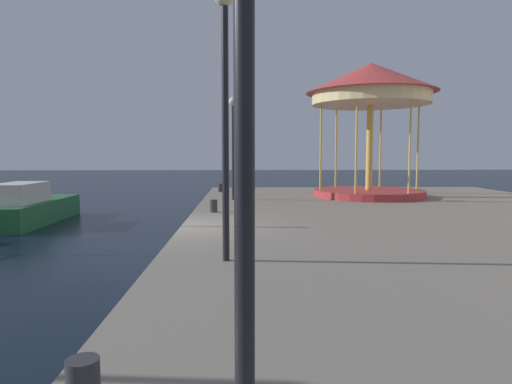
% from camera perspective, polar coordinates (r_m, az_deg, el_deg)
% --- Properties ---
extents(ground_plane, '(120.00, 120.00, 0.00)m').
position_cam_1_polar(ground_plane, '(11.91, -9.50, -8.05)').
color(ground_plane, black).
extents(quay_dock, '(14.59, 25.67, 0.80)m').
position_cam_1_polar(quay_dock, '(13.05, 24.29, -5.49)').
color(quay_dock, gray).
rests_on(quay_dock, ground).
extents(motorboat_green, '(1.85, 5.42, 1.59)m').
position_cam_1_polar(motorboat_green, '(19.03, -27.25, -1.83)').
color(motorboat_green, '#236638').
rests_on(motorboat_green, ground).
extents(carousel, '(5.53, 5.53, 5.70)m').
position_cam_1_polar(carousel, '(19.92, 14.53, 11.80)').
color(carousel, '#B23333').
rests_on(carousel, quay_dock).
extents(lamp_post_mid_promenade, '(0.36, 0.36, 4.68)m').
position_cam_1_polar(lamp_post_mid_promenade, '(7.76, -4.00, 14.54)').
color(lamp_post_mid_promenade, black).
rests_on(lamp_post_mid_promenade, quay_dock).
extents(lamp_post_far_end, '(0.36, 0.36, 4.11)m').
position_cam_1_polar(lamp_post_far_end, '(17.94, -2.95, 8.04)').
color(lamp_post_far_end, black).
rests_on(lamp_post_far_end, quay_dock).
extents(bollard_south, '(0.24, 0.24, 0.40)m').
position_cam_1_polar(bollard_south, '(21.67, -4.61, 0.55)').
color(bollard_south, '#2D2D33').
rests_on(bollard_south, quay_dock).
extents(bollard_center, '(0.24, 0.24, 0.40)m').
position_cam_1_polar(bollard_center, '(14.21, -5.47, -1.79)').
color(bollard_center, '#2D2D33').
rests_on(bollard_center, quay_dock).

